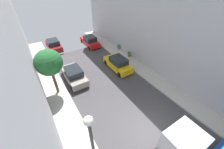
{
  "coord_description": "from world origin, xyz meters",
  "views": [
    {
      "loc": [
        -5.54,
        -3.26,
        9.76
      ],
      "look_at": [
        1.03,
        7.05,
        0.5
      ],
      "focal_mm": 21.7,
      "sensor_mm": 36.0,
      "label": 1
    }
  ],
  "objects_px": {
    "parked_car_left_3": "(74,75)",
    "lamp_post": "(91,138)",
    "parked_car_right_3": "(118,64)",
    "potted_plant_0": "(118,47)",
    "parked_car_left_4": "(54,45)",
    "street_tree_0": "(49,63)",
    "potted_plant_1": "(129,54)",
    "parked_car_right_4": "(90,41)"
  },
  "relations": [
    {
      "from": "parked_car_right_3",
      "to": "parked_car_left_3",
      "type": "bearing_deg",
      "value": 172.33
    },
    {
      "from": "potted_plant_0",
      "to": "lamp_post",
      "type": "relative_size",
      "value": 0.15
    },
    {
      "from": "parked_car_left_3",
      "to": "potted_plant_1",
      "type": "distance_m",
      "value": 8.35
    },
    {
      "from": "parked_car_left_4",
      "to": "lamp_post",
      "type": "bearing_deg",
      "value": -96.0
    },
    {
      "from": "parked_car_left_3",
      "to": "potted_plant_0",
      "type": "bearing_deg",
      "value": 22.44
    },
    {
      "from": "parked_car_left_3",
      "to": "potted_plant_1",
      "type": "height_order",
      "value": "parked_car_left_3"
    },
    {
      "from": "parked_car_right_4",
      "to": "lamp_post",
      "type": "height_order",
      "value": "lamp_post"
    },
    {
      "from": "parked_car_left_4",
      "to": "potted_plant_0",
      "type": "height_order",
      "value": "parked_car_left_4"
    },
    {
      "from": "parked_car_left_4",
      "to": "potted_plant_1",
      "type": "height_order",
      "value": "parked_car_left_4"
    },
    {
      "from": "parked_car_right_4",
      "to": "potted_plant_1",
      "type": "distance_m",
      "value": 7.3
    },
    {
      "from": "parked_car_left_4",
      "to": "potted_plant_0",
      "type": "xyz_separation_m",
      "value": [
        8.39,
        -5.63,
        -0.15
      ]
    },
    {
      "from": "parked_car_right_3",
      "to": "parked_car_right_4",
      "type": "height_order",
      "value": "same"
    },
    {
      "from": "parked_car_left_4",
      "to": "street_tree_0",
      "type": "bearing_deg",
      "value": -101.84
    },
    {
      "from": "parked_car_left_4",
      "to": "potted_plant_1",
      "type": "bearing_deg",
      "value": -45.25
    },
    {
      "from": "parked_car_right_3",
      "to": "potted_plant_0",
      "type": "xyz_separation_m",
      "value": [
        2.99,
        4.19,
        -0.15
      ]
    },
    {
      "from": "street_tree_0",
      "to": "potted_plant_0",
      "type": "distance_m",
      "value": 11.81
    },
    {
      "from": "parked_car_right_4",
      "to": "lamp_post",
      "type": "relative_size",
      "value": 0.85
    },
    {
      "from": "parked_car_left_4",
      "to": "parked_car_right_3",
      "type": "bearing_deg",
      "value": -61.22
    },
    {
      "from": "parked_car_right_3",
      "to": "street_tree_0",
      "type": "relative_size",
      "value": 0.91
    },
    {
      "from": "parked_car_left_3",
      "to": "potted_plant_0",
      "type": "xyz_separation_m",
      "value": [
        8.39,
        3.47,
        -0.15
      ]
    },
    {
      "from": "parked_car_right_4",
      "to": "lamp_post",
      "type": "distance_m",
      "value": 18.15
    },
    {
      "from": "parked_car_left_3",
      "to": "parked_car_right_4",
      "type": "height_order",
      "value": "same"
    },
    {
      "from": "potted_plant_1",
      "to": "lamp_post",
      "type": "bearing_deg",
      "value": -136.49
    },
    {
      "from": "parked_car_left_3",
      "to": "lamp_post",
      "type": "bearing_deg",
      "value": -101.94
    },
    {
      "from": "parked_car_left_3",
      "to": "parked_car_left_4",
      "type": "xyz_separation_m",
      "value": [
        0.0,
        9.1,
        0.0
      ]
    },
    {
      "from": "parked_car_right_3",
      "to": "parked_car_right_4",
      "type": "xyz_separation_m",
      "value": [
        0.0,
        8.13,
        0.0
      ]
    },
    {
      "from": "parked_car_right_3",
      "to": "potted_plant_1",
      "type": "bearing_deg",
      "value": 26.25
    },
    {
      "from": "parked_car_left_4",
      "to": "lamp_post",
      "type": "relative_size",
      "value": 0.85
    },
    {
      "from": "lamp_post",
      "to": "potted_plant_0",
      "type": "bearing_deg",
      "value": 50.42
    },
    {
      "from": "parked_car_left_4",
      "to": "parked_car_right_3",
      "type": "xyz_separation_m",
      "value": [
        5.4,
        -9.83,
        0.0
      ]
    },
    {
      "from": "potted_plant_0",
      "to": "potted_plant_1",
      "type": "relative_size",
      "value": 0.95
    },
    {
      "from": "parked_car_left_4",
      "to": "parked_car_right_3",
      "type": "distance_m",
      "value": 11.21
    },
    {
      "from": "parked_car_left_3",
      "to": "parked_car_left_4",
      "type": "bearing_deg",
      "value": 90.0
    },
    {
      "from": "potted_plant_0",
      "to": "lamp_post",
      "type": "bearing_deg",
      "value": -129.58
    },
    {
      "from": "parked_car_left_4",
      "to": "potted_plant_1",
      "type": "xyz_separation_m",
      "value": [
        8.32,
        -8.39,
        -0.14
      ]
    },
    {
      "from": "parked_car_left_3",
      "to": "street_tree_0",
      "type": "relative_size",
      "value": 0.91
    },
    {
      "from": "parked_car_right_4",
      "to": "potted_plant_1",
      "type": "bearing_deg",
      "value": -66.44
    },
    {
      "from": "parked_car_left_4",
      "to": "street_tree_0",
      "type": "relative_size",
      "value": 0.91
    },
    {
      "from": "parked_car_left_3",
      "to": "potted_plant_0",
      "type": "height_order",
      "value": "parked_car_left_3"
    },
    {
      "from": "street_tree_0",
      "to": "potted_plant_1",
      "type": "height_order",
      "value": "street_tree_0"
    },
    {
      "from": "potted_plant_0",
      "to": "lamp_post",
      "type": "distance_m",
      "value": 16.41
    },
    {
      "from": "parked_car_right_3",
      "to": "street_tree_0",
      "type": "xyz_separation_m",
      "value": [
        -7.52,
        -0.29,
        2.82
      ]
    }
  ]
}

